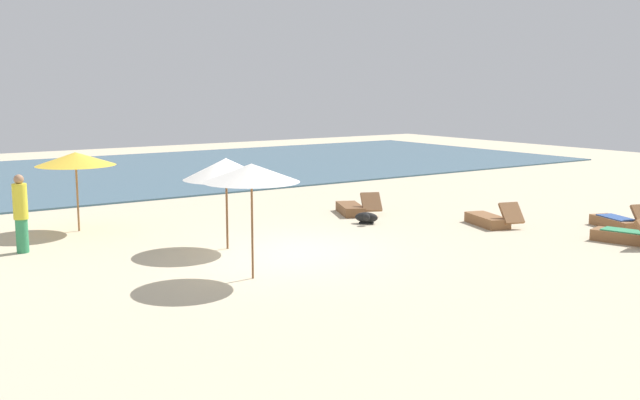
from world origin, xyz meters
TOP-DOWN VIEW (x-y plane):
  - ground_plane at (0.00, 0.00)m, footprint 60.00×60.00m
  - ocean_water at (0.00, 17.00)m, footprint 48.00×16.00m
  - umbrella_0 at (-3.24, 5.16)m, footprint 2.05×2.05m
  - umbrella_2 at (-1.86, -1.71)m, footprint 1.91×1.91m
  - umbrella_3 at (-1.00, 1.02)m, footprint 2.01×2.01m
  - lounger_0 at (8.83, -2.73)m, footprint 1.08×1.78m
  - lounger_2 at (6.27, -0.49)m, footprint 1.06×1.79m
  - lounger_3 at (7.33, -3.96)m, footprint 1.00×1.77m
  - lounger_4 at (4.30, 3.15)m, footprint 1.23×1.79m
  - person_1 at (-5.09, 3.33)m, footprint 0.40×0.40m
  - dog at (3.66, 1.65)m, footprint 0.63×0.69m

SIDE VIEW (x-z plane):
  - ground_plane at x=0.00m, z-range 0.00..0.00m
  - ocean_water at x=0.00m, z-range 0.00..0.06m
  - lounger_4 at x=4.30m, z-range -0.17..0.51m
  - lounger_2 at x=6.27m, z-range -0.18..0.51m
  - dog at x=3.66m, z-range 0.01..0.34m
  - lounger_0 at x=8.83m, z-range -0.17..0.53m
  - lounger_3 at x=7.33m, z-range -0.18..0.53m
  - person_1 at x=-5.09m, z-range 0.02..1.83m
  - umbrella_3 at x=-1.00m, z-range 0.82..2.97m
  - umbrella_0 at x=-3.24m, z-range 0.87..2.96m
  - umbrella_2 at x=-1.86m, z-range 0.97..3.28m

